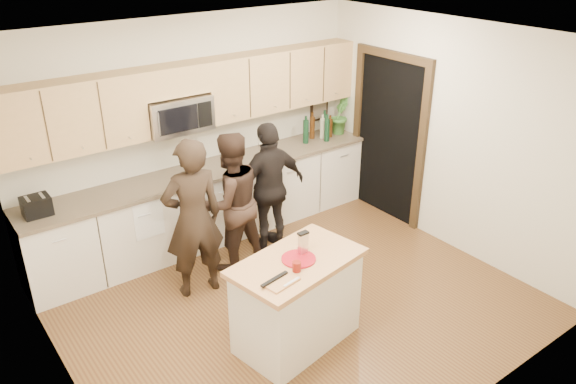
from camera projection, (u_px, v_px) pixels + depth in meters
floor at (294, 300)px, 5.94m from camera, size 4.50×4.50×0.00m
room_shell at (295, 147)px, 5.19m from camera, size 4.52×4.02×2.71m
back_cabinetry at (212, 203)px, 6.96m from camera, size 4.50×0.66×0.94m
upper_cabinetry at (201, 92)px, 6.49m from camera, size 4.50×0.33×0.75m
microwave at (177, 114)px, 6.36m from camera, size 0.76×0.41×0.40m
doorway at (389, 132)px, 7.30m from camera, size 0.06×1.25×2.20m
framed_picture at (319, 107)px, 7.88m from camera, size 0.30×0.03×0.38m
dish_towel at (143, 205)px, 6.17m from camera, size 0.34×0.60×0.48m
island at (297, 301)px, 5.17m from camera, size 1.30×0.90×0.90m
red_plate at (299, 259)px, 4.97m from camera, size 0.31×0.31×0.02m
box_grater at (303, 242)px, 5.01m from camera, size 0.10×0.06×0.21m
drink_glass at (297, 267)px, 4.79m from camera, size 0.08×0.08×0.09m
cutting_board at (281, 282)px, 4.65m from camera, size 0.32×0.23×0.02m
tongs at (274, 279)px, 4.66m from camera, size 0.30×0.08×0.02m
knife at (292, 282)px, 4.64m from camera, size 0.18×0.05×0.01m
toaster at (36, 206)px, 5.63m from camera, size 0.27×0.23×0.20m
bottle_cluster at (320, 126)px, 7.61m from camera, size 0.50×0.27×0.37m
orchid at (339, 115)px, 7.80m from camera, size 0.36×0.36×0.52m
woman_left at (193, 219)px, 5.73m from camera, size 0.69×0.51×1.74m
woman_center at (230, 202)px, 6.22m from camera, size 0.79×0.62×1.62m
woman_right at (270, 188)px, 6.59m from camera, size 0.94×0.40×1.60m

